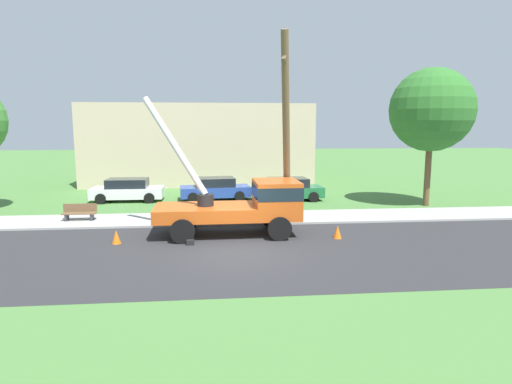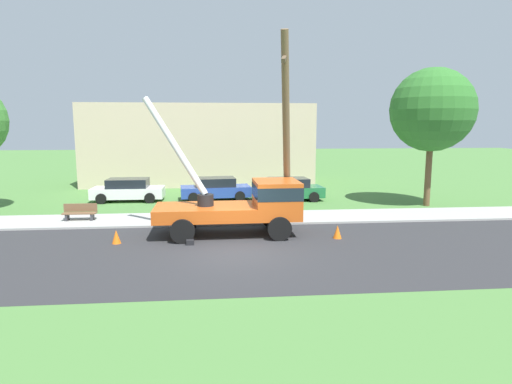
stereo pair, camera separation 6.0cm
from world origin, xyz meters
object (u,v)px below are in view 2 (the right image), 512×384
Objects in this scene: parked_sedan_green at (288,189)px; park_bench at (80,213)px; traffic_cone_curbside at (278,222)px; parked_sedan_white at (128,190)px; traffic_cone_ahead at (337,232)px; roadside_tree_near at (432,110)px; leaning_utility_pole at (286,132)px; traffic_cone_behind at (116,237)px; parked_sedan_blue at (216,189)px; utility_truck at (247,202)px.

parked_sedan_green reaches higher than park_bench.
park_bench is (-11.26, -5.21, -0.25)m from parked_sedan_green.
parked_sedan_green is 12.41m from park_bench.
park_bench is at bearing 167.77° from traffic_cone_curbside.
parked_sedan_white is 6.00m from park_bench.
traffic_cone_ahead is 11.35m from roadside_tree_near.
leaning_utility_pole is at bearing -43.37° from parked_sedan_white.
traffic_cone_behind is 0.13× the size of parked_sedan_white.
utility_truck is at bearing -81.34° from parked_sedan_blue.
utility_truck is 3.62m from leaning_utility_pole.
utility_truck is at bearing -145.21° from traffic_cone_curbside.
utility_truck is at bearing 163.78° from traffic_cone_ahead.
park_bench reaches higher than traffic_cone_curbside.
traffic_cone_behind is 0.12× the size of parked_sedan_green.
utility_truck is 9.17m from parked_sedan_blue.
parked_sedan_blue is (5.48, 0.03, 0.00)m from parked_sedan_white.
utility_truck is at bearing -21.31° from park_bench.
traffic_cone_behind is 0.07× the size of roadside_tree_near.
park_bench reaches higher than traffic_cone_behind.
traffic_cone_ahead is 1.00× the size of traffic_cone_behind.
park_bench is at bearing 166.71° from leaning_utility_pole.
roadside_tree_near reaches higher than traffic_cone_behind.
parked_sedan_green reaches higher than traffic_cone_ahead.
traffic_cone_ahead is 0.12× the size of parked_sedan_green.
parked_sedan_green is (-0.53, 9.44, 0.43)m from traffic_cone_ahead.
parked_sedan_green is at bearing 161.64° from roadside_tree_near.
parked_sedan_white is at bearing 169.65° from roadside_tree_near.
parked_sedan_white is 10.10m from parked_sedan_green.
utility_truck is 8.97m from parked_sedan_green.
parked_sedan_blue reaches higher than traffic_cone_curbside.
traffic_cone_ahead and traffic_cone_behind have the same top height.
parked_sedan_blue is 8.90m from park_bench.
park_bench is at bearing -155.15° from parked_sedan_green.
traffic_cone_behind is at bearing -162.90° from traffic_cone_curbside.
parked_sedan_blue is at bearing 165.17° from roadside_tree_near.
traffic_cone_behind is (-9.11, 0.04, 0.00)m from traffic_cone_ahead.
leaning_utility_pole is 9.59m from parked_sedan_blue.
roadside_tree_near is at bearing -14.83° from parked_sedan_blue.
traffic_cone_behind is 0.35× the size of park_bench.
roadside_tree_near is at bearing 22.38° from traffic_cone_behind.
roadside_tree_near is at bearing -18.36° from parked_sedan_green.
utility_truck is 4.25× the size of park_bench.
parked_sedan_blue reaches higher than park_bench.
park_bench is at bearing 158.69° from utility_truck.
traffic_cone_behind is at bearing -165.50° from leaning_utility_pole.
traffic_cone_behind is (-7.19, -1.86, -4.15)m from leaning_utility_pole.
park_bench is at bearing 160.28° from traffic_cone_ahead.
traffic_cone_ahead is 3.10m from traffic_cone_curbside.
traffic_cone_curbside is 0.07× the size of roadside_tree_near.
leaning_utility_pole is 4.17m from traffic_cone_curbside.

